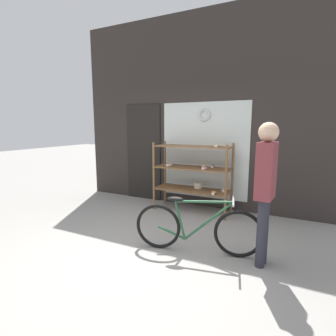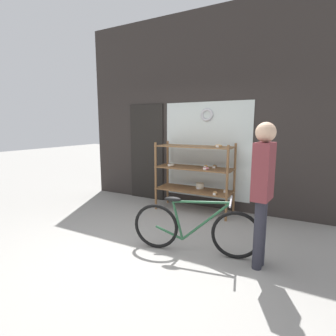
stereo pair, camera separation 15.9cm
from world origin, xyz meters
name	(u,v)px [view 1 (the left image)]	position (x,y,z in m)	size (l,w,h in m)	color
ground_plane	(132,252)	(0.00, 0.00, 0.00)	(30.00, 30.00, 0.00)	gray
storefront_facade	(194,115)	(-0.03, 2.34, 1.85)	(5.21, 0.13, 3.81)	#2D2826
display_case	(193,170)	(0.11, 1.94, 0.80)	(1.46, 0.54, 1.33)	brown
bicycle	(196,228)	(0.76, 0.36, 0.33)	(1.63, 0.52, 0.75)	black
pedestrian	(265,183)	(1.56, 0.41, 1.00)	(0.22, 0.34, 1.69)	#282833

